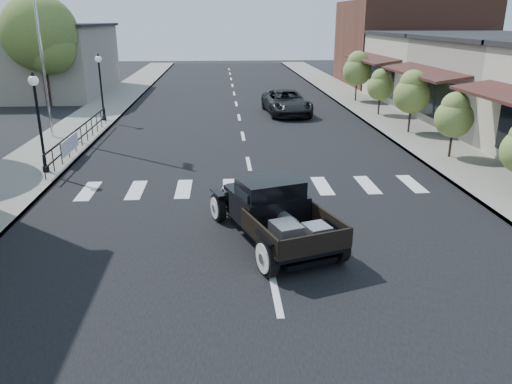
{
  "coord_description": "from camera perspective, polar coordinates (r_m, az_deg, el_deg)",
  "views": [
    {
      "loc": [
        -1.07,
        -12.27,
        5.52
      ],
      "look_at": [
        -0.15,
        0.7,
        1.0
      ],
      "focal_mm": 35.0,
      "sensor_mm": 36.0,
      "label": 1
    }
  ],
  "objects": [
    {
      "name": "flagpole",
      "position": [
        25.59,
        -23.78,
        17.79
      ],
      "size": [
        0.12,
        0.12,
        10.87
      ],
      "primitive_type": "cylinder",
      "color": "silver",
      "rests_on": "sidewalk_left"
    },
    {
      "name": "lamp_post_c",
      "position": [
        29.23,
        -17.28,
        11.34
      ],
      "size": [
        0.36,
        0.36,
        3.63
      ],
      "primitive_type": null,
      "color": "black",
      "rests_on": "sidewalk_left"
    },
    {
      "name": "storefront_far",
      "position": [
        37.99,
        21.56,
        12.94
      ],
      "size": [
        10.0,
        9.0,
        4.5
      ],
      "primitive_type": "cube",
      "color": "beige",
      "rests_on": "ground"
    },
    {
      "name": "banner",
      "position": [
        21.78,
        -20.4,
        4.49
      ],
      "size": [
        0.04,
        2.2,
        0.6
      ],
      "primitive_type": null,
      "color": "silver",
      "rests_on": "sidewalk_left"
    },
    {
      "name": "small_tree_e",
      "position": [
        35.75,
        11.45,
        12.76
      ],
      "size": [
        1.93,
        1.93,
        3.22
      ],
      "primitive_type": null,
      "color": "olive",
      "rests_on": "sidewalk_right"
    },
    {
      "name": "road_markings",
      "position": [
        22.97,
        -1.27,
        5.26
      ],
      "size": [
        12.0,
        60.0,
        0.06
      ],
      "primitive_type": null,
      "color": "silver",
      "rests_on": "ground"
    },
    {
      "name": "small_tree_b",
      "position": [
        21.86,
        21.58,
        7.03
      ],
      "size": [
        1.53,
        1.53,
        2.55
      ],
      "primitive_type": null,
      "color": "olive",
      "rests_on": "sidewalk_right"
    },
    {
      "name": "lamp_post_b",
      "position": [
        19.72,
        -23.51,
        7.21
      ],
      "size": [
        0.36,
        0.36,
        3.63
      ],
      "primitive_type": null,
      "color": "black",
      "rests_on": "sidewalk_left"
    },
    {
      "name": "sidewalk_right",
      "position": [
        29.41,
        15.16,
        7.84
      ],
      "size": [
        3.0,
        80.0,
        0.15
      ],
      "primitive_type": "cube",
      "color": "gray",
      "rests_on": "ground"
    },
    {
      "name": "ground",
      "position": [
        13.5,
        0.86,
        -4.98
      ],
      "size": [
        120.0,
        120.0,
        0.0
      ],
      "primitive_type": "plane",
      "color": "black",
      "rests_on": "ground"
    },
    {
      "name": "road",
      "position": [
        27.84,
        -1.79,
        7.74
      ],
      "size": [
        14.0,
        80.0,
        0.02
      ],
      "primitive_type": "cube",
      "color": "black",
      "rests_on": "ground"
    },
    {
      "name": "small_tree_d",
      "position": [
        30.75,
        13.98,
        10.97
      ],
      "size": [
        1.53,
        1.53,
        2.56
      ],
      "primitive_type": null,
      "color": "olive",
      "rests_on": "sidewalk_right"
    },
    {
      "name": "low_building_left",
      "position": [
        42.72,
        -23.78,
        13.55
      ],
      "size": [
        10.0,
        12.0,
        5.0
      ],
      "primitive_type": "cube",
      "color": "gray",
      "rests_on": "ground"
    },
    {
      "name": "second_car",
      "position": [
        30.8,
        3.51,
        10.18
      ],
      "size": [
        2.79,
        5.4,
        1.45
      ],
      "primitive_type": "imported",
      "rotation": [
        0.0,
        0.0,
        0.07
      ],
      "color": "black",
      "rests_on": "ground"
    },
    {
      "name": "railing",
      "position": [
        23.63,
        -19.36,
        6.19
      ],
      "size": [
        0.08,
        10.0,
        1.0
      ],
      "primitive_type": null,
      "color": "black",
      "rests_on": "sidewalk_left"
    },
    {
      "name": "big_tree_far",
      "position": [
        36.18,
        -23.25,
        14.55
      ],
      "size": [
        4.82,
        4.82,
        7.08
      ],
      "primitive_type": null,
      "color": "#53672C",
      "rests_on": "ground"
    },
    {
      "name": "far_building_right",
      "position": [
        47.31,
        17.12,
        15.92
      ],
      "size": [
        11.0,
        10.0,
        7.0
      ],
      "primitive_type": "cube",
      "color": "brown",
      "rests_on": "ground"
    },
    {
      "name": "small_tree_c",
      "position": [
        26.08,
        17.31,
        9.73
      ],
      "size": [
        1.77,
        1.77,
        2.95
      ],
      "primitive_type": null,
      "color": "olive",
      "rests_on": "sidewalk_right"
    },
    {
      "name": "sidewalk_left",
      "position": [
        28.78,
        -19.09,
        7.21
      ],
      "size": [
        3.0,
        80.0,
        0.15
      ],
      "primitive_type": "cube",
      "color": "gray",
      "rests_on": "ground"
    },
    {
      "name": "hotrod_pickup",
      "position": [
        12.87,
        2.0,
        -2.21
      ],
      "size": [
        3.67,
        5.26,
        1.66
      ],
      "primitive_type": null,
      "rotation": [
        0.0,
        0.0,
        0.33
      ],
      "color": "black",
      "rests_on": "ground"
    }
  ]
}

